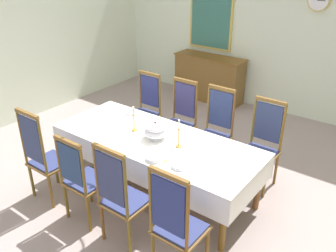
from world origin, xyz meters
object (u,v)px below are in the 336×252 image
candlestick_west (134,121)px  bowl_near_left (132,113)px  chair_south_a (44,156)px  spoon_primary (128,111)px  framed_painting (211,10)px  soup_tureen (155,130)px  bowl_near_right (154,158)px  chair_north_a (145,109)px  mounted_clock (319,0)px  chair_south_c (121,195)px  candlestick_east (179,136)px  chair_north_d (262,144)px  dining_table (156,144)px  chair_south_d (176,223)px  chair_north_c (215,129)px  sideboard (209,78)px  spoon_secondary (165,162)px  chair_south_b (82,178)px  bowl_far_left (179,166)px  chair_north_b (180,119)px

candlestick_west → bowl_near_left: 0.53m
chair_south_a → bowl_near_left: (0.24, 1.29, 0.16)m
spoon_primary → framed_painting: (-0.47, 2.97, 0.99)m
soup_tureen → bowl_near_right: size_ratio=1.52×
chair_north_a → mounted_clock: 3.30m
chair_south_c → candlestick_east: bearing=87.2°
chair_north_d → candlestick_east: (-0.64, -0.93, 0.30)m
dining_table → bowl_near_left: bowl_near_left is taller
candlestick_west → bowl_near_right: size_ratio=1.79×
chair_north_d → candlestick_west: bearing=35.0°
chair_south_c → bowl_near_right: bearing=90.3°
mounted_clock → framed_painting: size_ratio=0.23×
chair_south_d → bowl_near_left: bearing=142.7°
chair_south_d → chair_north_c: bearing=110.2°
bowl_near_right → sideboard: bearing=111.8°
chair_south_c → spoon_secondary: 0.60m
chair_north_c → sideboard: size_ratio=0.81×
chair_south_b → bowl_near_left: (-0.42, 1.28, 0.21)m
chair_north_c → chair_north_d: (0.68, -0.00, -0.00)m
spoon_primary → chair_south_b: bearing=-71.0°
chair_north_c → candlestick_west: chair_north_c is taller
chair_north_a → mounted_clock: bearing=-124.4°
chair_south_a → bowl_near_left: bearing=79.4°
chair_south_b → soup_tureen: 1.01m
soup_tureen → mounted_clock: 3.63m
dining_table → mounted_clock: size_ratio=7.27×
bowl_near_right → spoon_primary: 1.36m
spoon_primary → sideboard: 2.75m
chair_south_a → framed_painting: bearing=94.4°
bowl_near_right → spoon_primary: bowl_near_right is taller
chair_south_b → sideboard: 4.11m
chair_south_c → soup_tureen: chair_south_c is taller
dining_table → chair_north_a: bearing=135.9°
dining_table → chair_south_d: 1.35m
soup_tureen → spoon_primary: size_ratio=1.58×
bowl_far_left → chair_north_c: bearing=103.4°
chair_south_c → candlestick_east: chair_south_c is taller
dining_table → chair_north_a: size_ratio=2.30×
chair_north_d → spoon_secondary: chair_north_d is taller
chair_north_b → mounted_clock: size_ratio=3.24×
candlestick_east → spoon_secondary: bearing=-78.6°
dining_table → sideboard: (-1.10, 3.10, -0.22)m
bowl_near_left → candlestick_east: bearing=-18.8°
chair_north_a → chair_north_d: chair_north_d is taller
chair_north_c → mounted_clock: mounted_clock is taller
chair_north_a → soup_tureen: size_ratio=4.00×
bowl_near_left → framed_painting: (-0.57, 3.00, 0.98)m
chair_south_b → chair_south_c: 0.59m
bowl_near_left → chair_south_b: bearing=-71.9°
chair_south_a → candlestick_west: chair_south_a is taller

